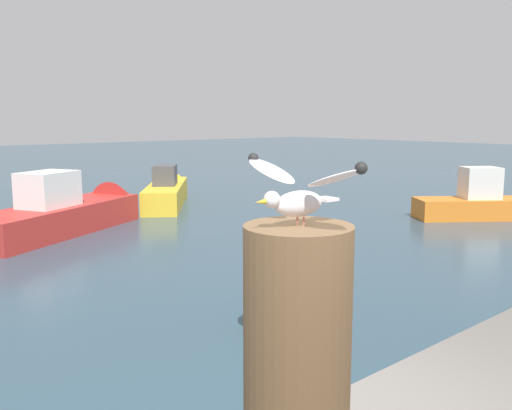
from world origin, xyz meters
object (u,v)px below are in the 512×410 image
at_px(seagull, 298,192).
at_px(boat_orange, 500,204).
at_px(boat_yellow, 168,191).
at_px(mooring_post, 297,360).
at_px(channel_buoy, 264,298).
at_px(boat_red, 77,210).

relative_size(seagull, boat_orange, 0.15).
xyz_separation_m(seagull, boat_orange, (14.35, 6.00, -2.19)).
relative_size(seagull, boat_yellow, 0.13).
xyz_separation_m(mooring_post, boat_yellow, (8.56, 14.78, -1.50)).
distance_m(boat_orange, boat_yellow, 10.51).
distance_m(seagull, channel_buoy, 5.60).
bearing_deg(mooring_post, seagull, 176.67).
bearing_deg(seagull, boat_orange, 22.68).
bearing_deg(seagull, channel_buoy, 49.76).
bearing_deg(boat_yellow, seagull, -120.11).
distance_m(boat_red, channel_buoy, 8.73).
distance_m(mooring_post, boat_yellow, 17.14).
xyz_separation_m(boat_orange, boat_yellow, (-5.78, 8.78, 0.01)).
bearing_deg(seagull, mooring_post, -3.33).
relative_size(boat_orange, boat_yellow, 0.90).
relative_size(mooring_post, seagull, 1.70).
height_order(boat_orange, boat_red, boat_red).
distance_m(mooring_post, channel_buoy, 5.38).
relative_size(boat_yellow, channel_buoy, 3.67).
height_order(seagull, boat_yellow, seagull).
bearing_deg(boat_orange, mooring_post, -157.31).
bearing_deg(channel_buoy, seagull, -130.24).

